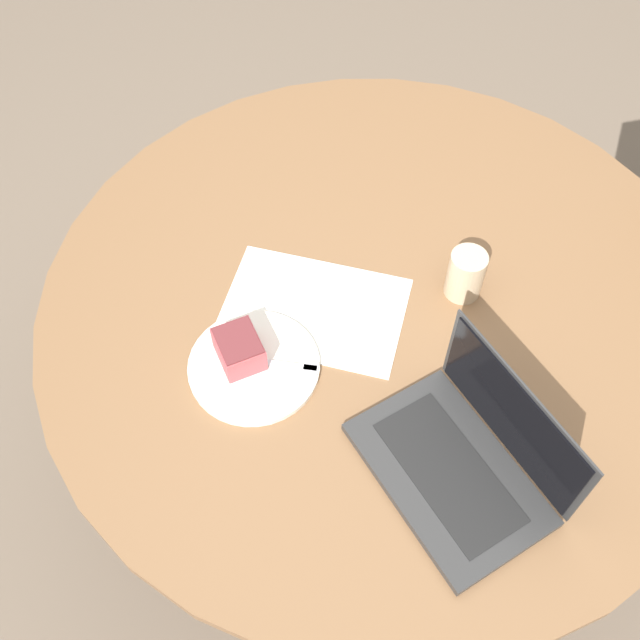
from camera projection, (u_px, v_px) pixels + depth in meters
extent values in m
plane|color=#6B5B4C|center=(365.00, 446.00, 2.11)|extent=(12.00, 12.00, 0.00)
cylinder|color=brown|center=(365.00, 444.00, 2.10)|extent=(0.58, 0.58, 0.02)
cylinder|color=brown|center=(372.00, 385.00, 1.82)|extent=(0.14, 0.14, 0.66)
cylinder|color=brown|center=(381.00, 302.00, 1.54)|extent=(1.40, 1.40, 0.03)
cube|color=#472D1E|center=(603.00, 296.00, 2.13)|extent=(0.05, 0.05, 0.44)
cube|color=white|center=(314.00, 309.00, 1.51)|extent=(0.41, 0.32, 0.00)
cylinder|color=silver|center=(254.00, 366.00, 1.42)|extent=(0.25, 0.25, 0.01)
cube|color=#B74C51|center=(239.00, 349.00, 1.40)|extent=(0.12, 0.12, 0.06)
cube|color=maroon|center=(237.00, 340.00, 1.38)|extent=(0.12, 0.11, 0.00)
cube|color=silver|center=(273.00, 363.00, 1.42)|extent=(0.16, 0.07, 0.00)
cube|color=silver|center=(311.00, 368.00, 1.41)|extent=(0.04, 0.03, 0.00)
cylinder|color=#C6AD89|center=(466.00, 274.00, 1.49)|extent=(0.07, 0.07, 0.11)
cube|color=#2D2D2D|center=(448.00, 474.00, 1.30)|extent=(0.41, 0.37, 0.02)
cube|color=black|center=(449.00, 471.00, 1.29)|extent=(0.31, 0.26, 0.00)
cube|color=#2D2D2D|center=(513.00, 415.00, 1.24)|extent=(0.30, 0.18, 0.19)
cube|color=black|center=(511.00, 416.00, 1.24)|extent=(0.28, 0.17, 0.18)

